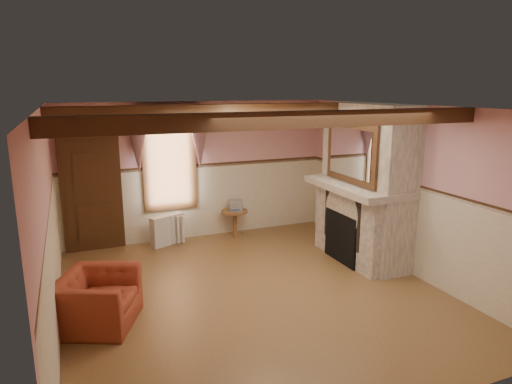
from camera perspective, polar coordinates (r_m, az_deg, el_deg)
name	(u,v)px	position (r m, az deg, el deg)	size (l,w,h in m)	color
floor	(253,293)	(7.15, -0.34, -12.46)	(5.50, 6.00, 0.01)	brown
ceiling	(253,107)	(6.46, -0.38, 10.57)	(5.50, 6.00, 0.01)	silver
wall_back	(198,170)	(9.46, -7.20, 2.69)	(5.50, 0.02, 2.80)	#CD8E94
wall_front	(382,284)	(4.19, 15.51, -11.02)	(5.50, 0.02, 2.80)	#CD8E94
wall_left	(48,225)	(6.23, -24.59, -3.81)	(0.02, 6.00, 2.80)	#CD8E94
wall_right	(404,189)	(8.09, 18.02, 0.40)	(0.02, 6.00, 2.80)	#CD8E94
wainscot	(253,246)	(6.86, -0.35, -6.80)	(5.50, 6.00, 1.50)	beige
chair_rail	(253,198)	(6.65, -0.36, -0.70)	(5.50, 6.00, 0.08)	black
firebox	(344,237)	(8.36, 10.94, -5.56)	(0.20, 0.95, 0.90)	black
armchair	(97,300)	(6.49, -19.22, -12.63)	(1.06, 0.92, 0.69)	maroon
side_table	(235,223)	(9.64, -2.66, -3.91)	(0.54, 0.54, 0.55)	brown
book_stack	(236,205)	(9.58, -2.56, -1.68)	(0.26, 0.32, 0.20)	#B7AD8C
radiator	(167,230)	(9.27, -11.02, -4.67)	(0.70, 0.18, 0.60)	silver
bowl	(357,180)	(8.27, 12.48, 1.42)	(0.32, 0.32, 0.08)	brown
mantel_clock	(341,172)	(8.67, 10.60, 2.45)	(0.14, 0.24, 0.20)	black
oil_lamp	(342,170)	(8.64, 10.73, 2.67)	(0.11, 0.11, 0.28)	gold
candle_red	(384,187)	(7.66, 15.73, 0.65)	(0.06, 0.06, 0.16)	maroon
jar_yellow	(378,186)	(7.78, 15.05, 0.73)	(0.06, 0.06, 0.12)	gold
fireplace	(367,183)	(8.35, 13.67, 1.05)	(0.85, 2.00, 2.80)	gray
mantel	(358,186)	(8.25, 12.64, 0.69)	(1.05, 2.05, 0.12)	gray
overmantel_mirror	(351,153)	(8.04, 11.77, 4.83)	(0.06, 1.44, 1.04)	silver
door	(92,197)	(9.16, -19.81, -0.56)	(1.10, 0.10, 2.10)	black
window	(169,160)	(9.25, -10.79, 3.91)	(1.06, 0.08, 2.02)	white
window_drapes	(169,130)	(9.09, -10.83, 7.56)	(1.30, 0.14, 1.40)	gray
ceiling_beam_front	(292,120)	(5.38, 4.48, 8.98)	(5.50, 0.18, 0.20)	black
ceiling_beam_back	(226,110)	(7.59, -3.83, 10.14)	(5.50, 0.18, 0.20)	black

